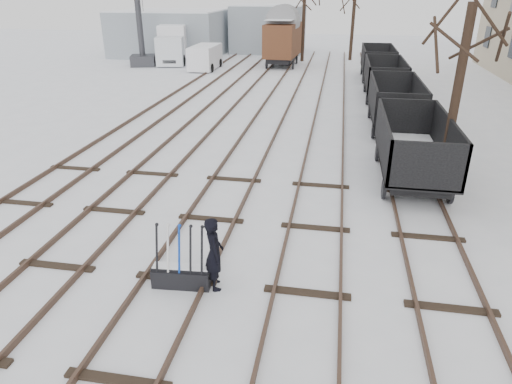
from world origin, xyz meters
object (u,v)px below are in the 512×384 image
box_van_wagon (283,39)px  panel_van (205,57)px  ground_frame (182,275)px  freight_wagon_a (412,157)px  crane (142,33)px  worker (214,253)px  lorry (173,43)px

box_van_wagon → panel_van: box_van_wagon is taller
ground_frame → box_van_wagon: 31.26m
freight_wagon_a → crane: size_ratio=0.56×
worker → lorry: bearing=-2.3°
worker → ground_frame: bearing=74.4°
ground_frame → box_van_wagon: bearing=88.9°
box_van_wagon → panel_van: (-5.91, -2.73, -1.23)m
box_van_wagon → worker: bearing=-81.7°
crane → freight_wagon_a: bearing=-67.1°
box_van_wagon → lorry: (-9.70, 0.57, -0.59)m
worker → crane: bearing=2.2°
freight_wagon_a → panel_van: (-13.36, 21.11, 0.11)m
box_van_wagon → lorry: bearing=-179.4°
freight_wagon_a → lorry: lorry is taller
ground_frame → worker: size_ratio=0.86×
box_van_wagon → panel_van: size_ratio=1.21×
box_van_wagon → crane: size_ratio=0.52×
ground_frame → freight_wagon_a: size_ratio=0.27×
box_van_wagon → panel_van: 6.63m
panel_van → crane: bearing=170.2°
ground_frame → lorry: bearing=105.6°
freight_wagon_a → box_van_wagon: size_ratio=1.07×
ground_frame → box_van_wagon: size_ratio=0.29×
ground_frame → box_van_wagon: (-1.65, 31.15, 1.91)m
box_van_wagon → crane: 11.70m
panel_van → worker: bearing=-73.6°
crane → panel_van: bearing=-27.6°
box_van_wagon → crane: bearing=-167.5°
freight_wagon_a → lorry: 29.84m
box_van_wagon → crane: (-11.56, -1.75, 0.39)m
worker → lorry: size_ratio=0.24×
freight_wagon_a → box_van_wagon: box_van_wagon is taller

